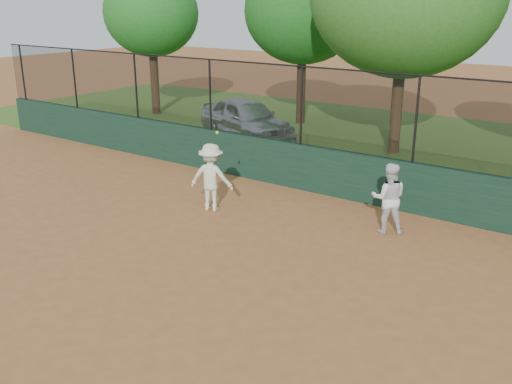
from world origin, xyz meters
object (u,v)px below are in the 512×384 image
Objects in this scene: parked_car at (246,119)px; player_second at (389,198)px; player_main at (211,177)px; tree_0 at (151,13)px; tree_1 at (303,11)px.

player_second is at bearing -103.69° from parked_car.
player_main reaches higher than parked_car.
tree_0 is 6.47m from tree_1.
tree_1 is (-3.53, 9.84, 3.52)m from player_main.
tree_0 is at bearing -53.21° from player_second.
parked_car is 0.67× the size of tree_1.
tree_0 reaches higher than player_second.
tree_1 reaches higher than parked_car.
tree_1 reaches higher than player_main.
parked_car is at bearing -91.63° from tree_1.
player_second is 15.57m from tree_0.
player_second is 0.25× the size of tree_0.
player_main is 0.33× the size of tree_0.
player_second is 4.09m from player_main.
player_second is (7.56, -5.17, 0.04)m from parked_car.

